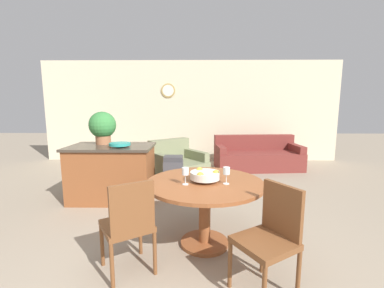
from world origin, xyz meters
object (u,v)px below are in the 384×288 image
kitchen_island (112,172)px  teal_bowl (120,144)px  fruit_bowl (205,175)px  armchair (178,167)px  couch (257,157)px  dining_chair_near_left (129,222)px  wine_glass_left (185,172)px  trash_bin (173,176)px  wine_glass_right (226,172)px  potted_plant (103,126)px  dining_chair_near_right (271,233)px  dining_table (205,196)px

kitchen_island → teal_bowl: 0.54m
fruit_bowl → armchair: size_ratio=0.25×
couch → kitchen_island: bearing=-148.7°
teal_bowl → dining_chair_near_left: bearing=-71.7°
fruit_bowl → couch: size_ratio=0.15×
wine_glass_left → trash_bin: wine_glass_left is taller
fruit_bowl → teal_bowl: bearing=135.9°
wine_glass_right → potted_plant: size_ratio=0.34×
dining_chair_near_right → kitchen_island: 2.86m
couch → armchair: (-1.86, -1.00, 0.00)m
dining_table → trash_bin: 1.65m
dining_chair_near_left → wine_glass_right: wine_glass_right is taller
potted_plant → couch: (3.03, 1.90, -0.91)m
dining_chair_near_right → armchair: bearing=-14.3°
dining_chair_near_right → trash_bin: dining_chair_near_right is taller
teal_bowl → wine_glass_right: bearing=-41.5°
dining_chair_near_right → teal_bowl: bearing=11.0°
fruit_bowl → dining_chair_near_left: bearing=-143.5°
teal_bowl → armchair: 1.59m
dining_chair_near_left → kitchen_island: dining_chair_near_left is taller
dining_table → potted_plant: bearing=136.8°
dining_chair_near_left → couch: (2.09, 3.96, -0.23)m
dining_table → wine_glass_right: (0.22, -0.09, 0.30)m
teal_bowl → dining_chair_near_right: bearing=-47.2°
kitchen_island → couch: 3.53m
wine_glass_left → kitchen_island: (-1.25, 1.48, -0.41)m
armchair → wine_glass_right: bearing=-113.3°
fruit_bowl → wine_glass_right: size_ratio=1.77×
fruit_bowl → couch: 3.75m
couch → armchair: armchair is taller
dining_table → couch: (1.39, 3.44, -0.29)m
dining_table → couch: couch is taller
dining_table → couch: bearing=68.0°
wine_glass_left → potted_plant: bearing=131.0°
dining_chair_near_right → potted_plant: size_ratio=1.68×
couch → armchair: size_ratio=1.60×
teal_bowl → couch: size_ratio=0.16×
kitchen_island → potted_plant: size_ratio=2.47×
wine_glass_right → fruit_bowl: bearing=158.6°
trash_bin → kitchen_island: bearing=-169.0°
potted_plant → couch: potted_plant is taller
wine_glass_right → trash_bin: 1.87m
wine_glass_left → fruit_bowl: bearing=27.8°
kitchen_island → trash_bin: bearing=11.0°
teal_bowl → armchair: (0.80, 1.21, -0.65)m
teal_bowl → armchair: bearing=56.3°
teal_bowl → couch: (2.67, 2.20, -0.66)m
trash_bin → couch: bearing=45.1°
kitchen_island → teal_bowl: size_ratio=4.06×
dining_chair_near_left → trash_bin: (0.22, 2.08, -0.17)m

